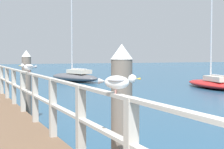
{
  "coord_description": "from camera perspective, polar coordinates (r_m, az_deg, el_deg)",
  "views": [
    {
      "loc": [
        -0.42,
        -0.8,
        2.04
      ],
      "look_at": [
        3.92,
        9.1,
        1.45
      ],
      "focal_mm": 57.21,
      "sensor_mm": 36.0,
      "label": 1
    }
  ],
  "objects": [
    {
      "name": "seagull_foreground",
      "position": [
        3.9,
        0.9,
        -1.14
      ],
      "size": [
        0.39,
        0.35,
        0.21
      ],
      "rotation": [
        0.0,
        0.0,
        3.99
      ],
      "color": "white",
      "rests_on": "pier_railing"
    },
    {
      "name": "dock_piling_far",
      "position": [
        11.33,
        -13.47,
        -1.69
      ],
      "size": [
        0.29,
        0.29,
        2.18
      ],
      "color": "#6B6056",
      "rests_on": "ground_plane"
    },
    {
      "name": "seagull_background",
      "position": [
        8.84,
        -13.22,
        1.18
      ],
      "size": [
        0.46,
        0.25,
        0.21
      ],
      "rotation": [
        0.0,
        0.0,
        1.97
      ],
      "color": "white",
      "rests_on": "pier_railing"
    },
    {
      "name": "boat_1",
      "position": [
        22.6,
        15.89,
        -1.34
      ],
      "size": [
        2.69,
        5.62,
        6.12
      ],
      "rotation": [
        0.0,
        0.0,
        -0.18
      ],
      "color": "red",
      "rests_on": "ground_plane"
    },
    {
      "name": "boat_2",
      "position": [
        27.39,
        -6.02,
        -0.32
      ],
      "size": [
        3.29,
        5.71,
        6.63
      ],
      "rotation": [
        0.0,
        0.0,
        0.29
      ],
      "color": "#4C4C51",
      "rests_on": "ground_plane"
    },
    {
      "name": "dock_piling_near",
      "position": [
        4.76,
        1.55,
        -8.23
      ],
      "size": [
        0.29,
        0.29,
        2.18
      ],
      "color": "#6B6056",
      "rests_on": "ground_plane"
    },
    {
      "name": "pier_railing",
      "position": [
        12.09,
        -15.96,
        -0.95
      ],
      "size": [
        0.12,
        20.83,
        1.08
      ],
      "color": "#B2ADA3",
      "rests_on": "pier_deck"
    }
  ]
}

